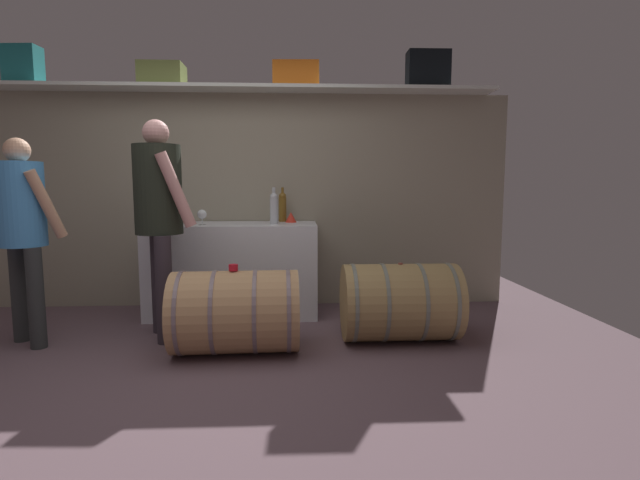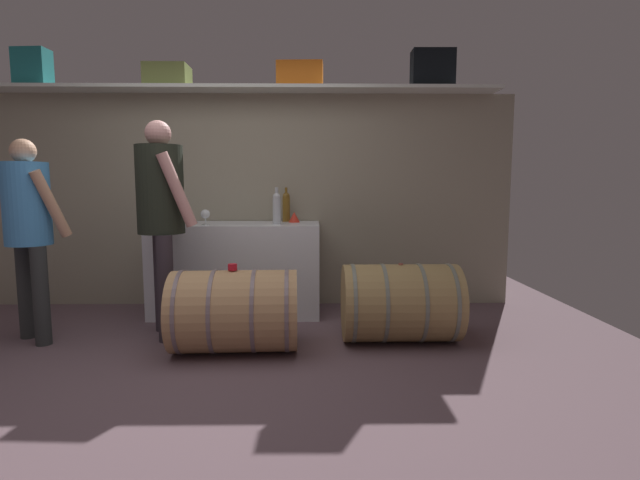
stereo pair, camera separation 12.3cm
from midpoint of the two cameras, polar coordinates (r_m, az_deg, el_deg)
name	(u,v)px [view 1 (the left image)]	position (r m, az deg, el deg)	size (l,w,h in m)	color
ground_plane	(211,356)	(3.59, -14.03, -13.45)	(6.68, 7.20, 0.02)	#5F4951
back_wall_panel	(235,201)	(4.86, -10.91, 4.65)	(5.48, 0.10, 2.11)	gray
high_shelf_board	(231,89)	(4.80, -11.47, 17.47)	(5.04, 0.40, 0.03)	silver
toolcase_teal	(23,66)	(5.45, -32.85, 17.30)	(0.31, 0.18, 0.35)	#1F7C7E
toolcase_olive	(162,75)	(4.96, -19.25, 18.30)	(0.40, 0.30, 0.21)	olive
toolcase_orange	(296,75)	(4.78, -3.67, 19.29)	(0.44, 0.21, 0.24)	orange
toolcase_black	(428,70)	(4.94, 12.17, 19.44)	(0.40, 0.20, 0.36)	black
work_cabinet	(234,269)	(4.54, -11.12, -3.45)	(1.55, 0.66, 0.86)	white
wine_bottle_clear	(274,208)	(4.36, -6.40, 3.93)	(0.08, 0.08, 0.34)	#B8BDC1
wine_bottle_amber	(283,206)	(4.65, -5.30, 4.08)	(0.07, 0.07, 0.34)	brown
wine_glass	(202,215)	(4.37, -14.87, 2.96)	(0.08, 0.08, 0.14)	white
red_funnel	(291,217)	(4.56, -4.32, 2.77)	(0.11, 0.11, 0.10)	red
wine_barrel_near	(236,312)	(3.51, -11.15, -8.51)	(0.93, 0.64, 0.61)	tan
wine_barrel_far	(400,302)	(3.76, 8.67, -7.42)	(0.89, 0.62, 0.61)	#A18350
tasting_cup	(233,268)	(3.44, -11.45, -3.28)	(0.07, 0.07, 0.04)	red
winemaker_pouring	(159,206)	(3.91, -19.70, 3.89)	(0.51, 0.56, 1.71)	#342B33
visitor_tasting	(23,220)	(4.19, -33.00, 2.07)	(0.51, 0.48, 1.56)	#2F3232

